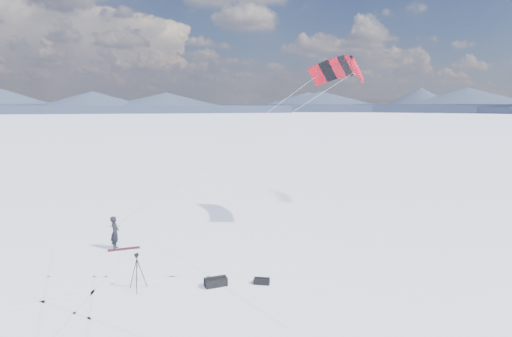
{
  "coord_description": "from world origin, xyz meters",
  "views": [
    {
      "loc": [
        3.8,
        -17.4,
        7.54
      ],
      "look_at": [
        4.85,
        6.15,
        3.87
      ],
      "focal_mm": 30.0,
      "sensor_mm": 36.0,
      "label": 1
    }
  ],
  "objects_px": {
    "snowkiter": "(116,249)",
    "gear_bag_a": "(216,282)",
    "tripod": "(137,266)",
    "gear_bag_b": "(262,281)",
    "snowboard": "(124,249)"
  },
  "relations": [
    {
      "from": "snowboard",
      "to": "tripod",
      "type": "height_order",
      "value": "tripod"
    },
    {
      "from": "snowkiter",
      "to": "tripod",
      "type": "bearing_deg",
      "value": -160.48
    },
    {
      "from": "gear_bag_a",
      "to": "gear_bag_b",
      "type": "height_order",
      "value": "gear_bag_a"
    },
    {
      "from": "snowkiter",
      "to": "gear_bag_a",
      "type": "distance_m",
      "value": 7.23
    },
    {
      "from": "gear_bag_a",
      "to": "gear_bag_b",
      "type": "relative_size",
      "value": 1.44
    },
    {
      "from": "snowkiter",
      "to": "gear_bag_b",
      "type": "bearing_deg",
      "value": -127.45
    },
    {
      "from": "tripod",
      "to": "gear_bag_a",
      "type": "relative_size",
      "value": 1.51
    },
    {
      "from": "gear_bag_a",
      "to": "tripod",
      "type": "bearing_deg",
      "value": 165.18
    },
    {
      "from": "snowkiter",
      "to": "gear_bag_a",
      "type": "height_order",
      "value": "snowkiter"
    },
    {
      "from": "snowboard",
      "to": "gear_bag_b",
      "type": "bearing_deg",
      "value": -50.42
    },
    {
      "from": "gear_bag_b",
      "to": "snowkiter",
      "type": "bearing_deg",
      "value": 159.1
    },
    {
      "from": "snowboard",
      "to": "gear_bag_a",
      "type": "bearing_deg",
      "value": -60.18
    },
    {
      "from": "snowboard",
      "to": "tripod",
      "type": "relative_size",
      "value": 1.04
    },
    {
      "from": "gear_bag_b",
      "to": "snowboard",
      "type": "bearing_deg",
      "value": 158.02
    },
    {
      "from": "snowboard",
      "to": "gear_bag_b",
      "type": "distance_m",
      "value": 8.26
    }
  ]
}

